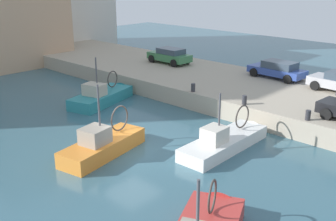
{
  "coord_description": "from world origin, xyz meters",
  "views": [
    {
      "loc": [
        -12.66,
        -14.59,
        8.73
      ],
      "look_at": [
        3.37,
        0.53,
        1.2
      ],
      "focal_mm": 43.5,
      "sensor_mm": 36.0,
      "label": 1
    }
  ],
  "objects_px": {
    "parked_car_green": "(170,55)",
    "mooring_bollard_mid": "(244,100)",
    "fishing_boat_orange": "(107,150)",
    "fishing_boat_white": "(228,145)",
    "fishing_boat_teal": "(105,100)",
    "parked_car_blue": "(278,69)",
    "mooring_bollard_south": "(308,115)",
    "mooring_bollard_north": "(193,88)"
  },
  "relations": [
    {
      "from": "parked_car_blue",
      "to": "parked_car_green",
      "type": "xyz_separation_m",
      "value": [
        -1.7,
        9.41,
        0.02
      ]
    },
    {
      "from": "parked_car_green",
      "to": "mooring_bollard_mid",
      "type": "relative_size",
      "value": 7.22
    },
    {
      "from": "parked_car_blue",
      "to": "parked_car_green",
      "type": "relative_size",
      "value": 1.09
    },
    {
      "from": "parked_car_blue",
      "to": "mooring_bollard_mid",
      "type": "bearing_deg",
      "value": -166.02
    },
    {
      "from": "fishing_boat_white",
      "to": "parked_car_green",
      "type": "xyz_separation_m",
      "value": [
        8.96,
        12.59,
        1.79
      ]
    },
    {
      "from": "parked_car_blue",
      "to": "fishing_boat_orange",
      "type": "bearing_deg",
      "value": 176.64
    },
    {
      "from": "fishing_boat_orange",
      "to": "parked_car_blue",
      "type": "xyz_separation_m",
      "value": [
        15.44,
        -0.91,
        1.74
      ]
    },
    {
      "from": "fishing_boat_white",
      "to": "mooring_bollard_mid",
      "type": "distance_m",
      "value": 4.09
    },
    {
      "from": "parked_car_blue",
      "to": "mooring_bollard_south",
      "type": "relative_size",
      "value": 7.84
    },
    {
      "from": "fishing_boat_orange",
      "to": "mooring_bollard_mid",
      "type": "bearing_deg",
      "value": -17.73
    },
    {
      "from": "mooring_bollard_mid",
      "to": "mooring_bollard_north",
      "type": "bearing_deg",
      "value": 90.0
    },
    {
      "from": "parked_car_green",
      "to": "mooring_bollard_south",
      "type": "bearing_deg",
      "value": -109.54
    },
    {
      "from": "fishing_boat_orange",
      "to": "parked_car_blue",
      "type": "bearing_deg",
      "value": -3.36
    },
    {
      "from": "fishing_boat_orange",
      "to": "mooring_bollard_north",
      "type": "relative_size",
      "value": 10.7
    },
    {
      "from": "fishing_boat_orange",
      "to": "mooring_bollard_mid",
      "type": "xyz_separation_m",
      "value": [
        8.35,
        -2.67,
        1.35
      ]
    },
    {
      "from": "parked_car_blue",
      "to": "fishing_boat_white",
      "type": "bearing_deg",
      "value": -163.4
    },
    {
      "from": "mooring_bollard_south",
      "to": "fishing_boat_teal",
      "type": "bearing_deg",
      "value": 102.78
    },
    {
      "from": "fishing_boat_white",
      "to": "fishing_boat_orange",
      "type": "distance_m",
      "value": 6.28
    },
    {
      "from": "fishing_boat_orange",
      "to": "mooring_bollard_south",
      "type": "height_order",
      "value": "fishing_boat_orange"
    },
    {
      "from": "fishing_boat_teal",
      "to": "mooring_bollard_mid",
      "type": "relative_size",
      "value": 11.26
    },
    {
      "from": "fishing_boat_orange",
      "to": "mooring_bollard_north",
      "type": "height_order",
      "value": "fishing_boat_orange"
    },
    {
      "from": "fishing_boat_teal",
      "to": "parked_car_green",
      "type": "bearing_deg",
      "value": 10.71
    },
    {
      "from": "fishing_boat_white",
      "to": "mooring_bollard_south",
      "type": "xyz_separation_m",
      "value": [
        3.58,
        -2.58,
        1.38
      ]
    },
    {
      "from": "fishing_boat_teal",
      "to": "mooring_bollard_mid",
      "type": "height_order",
      "value": "fishing_boat_teal"
    },
    {
      "from": "fishing_boat_white",
      "to": "fishing_boat_teal",
      "type": "xyz_separation_m",
      "value": [
        0.5,
        10.99,
        0.0
      ]
    },
    {
      "from": "fishing_boat_orange",
      "to": "fishing_boat_teal",
      "type": "height_order",
      "value": "fishing_boat_orange"
    },
    {
      "from": "mooring_bollard_south",
      "to": "mooring_bollard_north",
      "type": "height_order",
      "value": "same"
    },
    {
      "from": "parked_car_green",
      "to": "fishing_boat_orange",
      "type": "bearing_deg",
      "value": -148.23
    },
    {
      "from": "fishing_boat_teal",
      "to": "mooring_bollard_mid",
      "type": "bearing_deg",
      "value": -72.17
    },
    {
      "from": "fishing_boat_orange",
      "to": "fishing_boat_white",
      "type": "bearing_deg",
      "value": -40.58
    },
    {
      "from": "fishing_boat_white",
      "to": "mooring_bollard_north",
      "type": "distance_m",
      "value": 6.64
    },
    {
      "from": "fishing_boat_orange",
      "to": "mooring_bollard_mid",
      "type": "relative_size",
      "value": 10.7
    },
    {
      "from": "fishing_boat_orange",
      "to": "mooring_bollard_south",
      "type": "bearing_deg",
      "value": -38.62
    },
    {
      "from": "mooring_bollard_mid",
      "to": "fishing_boat_teal",
      "type": "bearing_deg",
      "value": 107.83
    },
    {
      "from": "mooring_bollard_north",
      "to": "mooring_bollard_mid",
      "type": "bearing_deg",
      "value": -90.0
    },
    {
      "from": "mooring_bollard_south",
      "to": "fishing_boat_orange",
      "type": "bearing_deg",
      "value": 141.38
    },
    {
      "from": "parked_car_green",
      "to": "mooring_bollard_mid",
      "type": "xyz_separation_m",
      "value": [
        -5.38,
        -11.17,
        -0.41
      ]
    },
    {
      "from": "fishing_boat_teal",
      "to": "mooring_bollard_north",
      "type": "xyz_separation_m",
      "value": [
        3.08,
        -5.57,
        1.37
      ]
    },
    {
      "from": "parked_car_green",
      "to": "mooring_bollard_south",
      "type": "relative_size",
      "value": 7.22
    },
    {
      "from": "mooring_bollard_mid",
      "to": "fishing_boat_white",
      "type": "bearing_deg",
      "value": -158.42
    },
    {
      "from": "fishing_boat_white",
      "to": "parked_car_blue",
      "type": "xyz_separation_m",
      "value": [
        10.67,
        3.18,
        1.77
      ]
    },
    {
      "from": "parked_car_blue",
      "to": "parked_car_green",
      "type": "height_order",
      "value": "parked_car_green"
    }
  ]
}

